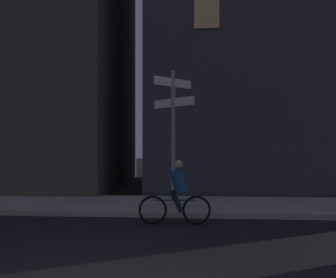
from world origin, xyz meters
TOP-DOWN VIEW (x-y plane):
  - sidewalk_kerb at (0.00, 7.17)m, footprint 40.00×3.10m
  - signpost at (0.87, 6.18)m, footprint 1.22×1.22m
  - cyclist at (1.03, 4.86)m, footprint 1.82×0.34m
  - building_right_block at (6.57, 13.21)m, footprint 13.93×8.67m

SIDE VIEW (x-z plane):
  - sidewalk_kerb at x=0.00m, z-range 0.00..0.14m
  - cyclist at x=1.03m, z-range -0.06..1.55m
  - signpost at x=0.87m, z-range 0.51..4.49m
  - building_right_block at x=6.57m, z-range 0.00..17.19m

